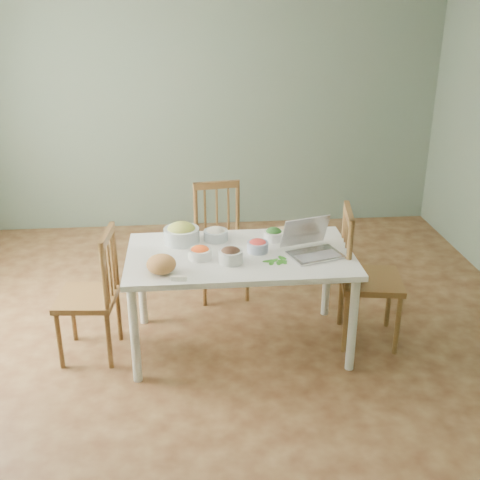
{
  "coord_description": "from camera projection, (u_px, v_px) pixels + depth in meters",
  "views": [
    {
      "loc": [
        -0.2,
        -3.79,
        2.42
      ],
      "look_at": [
        0.15,
        -0.02,
        0.84
      ],
      "focal_mm": 44.69,
      "sensor_mm": 36.0,
      "label": 1
    }
  ],
  "objects": [
    {
      "name": "floor",
      "position": [
        220.0,
        343.0,
        4.44
      ],
      "size": [
        5.0,
        5.0,
        0.0
      ],
      "primitive_type": "cube",
      "color": "#422110",
      "rests_on": "ground"
    },
    {
      "name": "wall_back",
      "position": [
        203.0,
        102.0,
        6.21
      ],
      "size": [
        5.0,
        0.0,
        2.7
      ],
      "primitive_type": "cube",
      "color": "#586654",
      "rests_on": "ground"
    },
    {
      "name": "wall_front",
      "position": [
        270.0,
        418.0,
        1.62
      ],
      "size": [
        5.0,
        0.0,
        2.7
      ],
      "primitive_type": "cube",
      "color": "#586654",
      "rests_on": "ground"
    },
    {
      "name": "dining_table",
      "position": [
        240.0,
        300.0,
        4.29
      ],
      "size": [
        1.57,
        0.88,
        0.74
      ],
      "primitive_type": null,
      "color": "white",
      "rests_on": "floor"
    },
    {
      "name": "chair_far",
      "position": [
        221.0,
        243.0,
        4.98
      ],
      "size": [
        0.47,
        0.46,
        0.96
      ],
      "primitive_type": null,
      "rotation": [
        0.0,
        0.0,
        0.13
      ],
      "color": "#543217",
      "rests_on": "floor"
    },
    {
      "name": "chair_left",
      "position": [
        87.0,
        295.0,
        4.14
      ],
      "size": [
        0.43,
        0.45,
        0.94
      ],
      "primitive_type": null,
      "rotation": [
        0.0,
        0.0,
        -1.66
      ],
      "color": "#543217",
      "rests_on": "floor"
    },
    {
      "name": "chair_right",
      "position": [
        371.0,
        277.0,
        4.31
      ],
      "size": [
        0.5,
        0.52,
        1.02
      ],
      "primitive_type": null,
      "rotation": [
        0.0,
        0.0,
        1.4
      ],
      "color": "#543217",
      "rests_on": "floor"
    },
    {
      "name": "bread_boule",
      "position": [
        161.0,
        264.0,
        3.83
      ],
      "size": [
        0.22,
        0.22,
        0.12
      ],
      "primitive_type": "ellipsoid",
      "rotation": [
        0.0,
        0.0,
        -0.15
      ],
      "color": "tan",
      "rests_on": "dining_table"
    },
    {
      "name": "butter_stick",
      "position": [
        179.0,
        278.0,
        3.76
      ],
      "size": [
        0.1,
        0.04,
        0.03
      ],
      "primitive_type": "cube",
      "rotation": [
        0.0,
        0.0,
        -0.11
      ],
      "color": "white",
      "rests_on": "dining_table"
    },
    {
      "name": "bowl_squash",
      "position": [
        182.0,
        233.0,
        4.3
      ],
      "size": [
        0.3,
        0.3,
        0.15
      ],
      "primitive_type": null,
      "rotation": [
        0.0,
        0.0,
        -0.21
      ],
      "color": "gold",
      "rests_on": "dining_table"
    },
    {
      "name": "bowl_carrot",
      "position": [
        200.0,
        252.0,
        4.05
      ],
      "size": [
        0.2,
        0.2,
        0.09
      ],
      "primitive_type": null,
      "rotation": [
        0.0,
        0.0,
        0.28
      ],
      "color": "#FA5810",
      "rests_on": "dining_table"
    },
    {
      "name": "bowl_onion",
      "position": [
        216.0,
        234.0,
        4.35
      ],
      "size": [
        0.22,
        0.22,
        0.1
      ],
      "primitive_type": null,
      "rotation": [
        0.0,
        0.0,
        0.31
      ],
      "color": "beige",
      "rests_on": "dining_table"
    },
    {
      "name": "bowl_mushroom",
      "position": [
        231.0,
        255.0,
        3.99
      ],
      "size": [
        0.17,
        0.17,
        0.11
      ],
      "primitive_type": null,
      "rotation": [
        0.0,
        0.0,
        0.05
      ],
      "color": "black",
      "rests_on": "dining_table"
    },
    {
      "name": "bowl_redpep",
      "position": [
        258.0,
        246.0,
        4.16
      ],
      "size": [
        0.15,
        0.15,
        0.09
      ],
      "primitive_type": null,
      "rotation": [
        0.0,
        0.0,
        -0.01
      ],
      "color": "red",
      "rests_on": "dining_table"
    },
    {
      "name": "bowl_broccoli",
      "position": [
        274.0,
        234.0,
        4.35
      ],
      "size": [
        0.19,
        0.19,
        0.09
      ],
      "primitive_type": null,
      "rotation": [
        0.0,
        0.0,
        -0.32
      ],
      "color": "#123B0E",
      "rests_on": "dining_table"
    },
    {
      "name": "flatbread",
      "position": [
        287.0,
        233.0,
        4.47
      ],
      "size": [
        0.25,
        0.25,
        0.02
      ],
      "primitive_type": "cylinder",
      "rotation": [
        0.0,
        0.0,
        -0.13
      ],
      "color": "#CCB188",
      "rests_on": "dining_table"
    },
    {
      "name": "basil_bunch",
      "position": [
        275.0,
        260.0,
        4.02
      ],
      "size": [
        0.19,
        0.19,
        0.02
      ],
      "primitive_type": null,
      "color": "#327C22",
      "rests_on": "dining_table"
    },
    {
      "name": "laptop",
      "position": [
        316.0,
        240.0,
        4.06
      ],
      "size": [
        0.43,
        0.41,
        0.24
      ],
      "primitive_type": null,
      "rotation": [
        0.0,
        0.0,
        0.3
      ],
      "color": "silver",
      "rests_on": "dining_table"
    }
  ]
}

